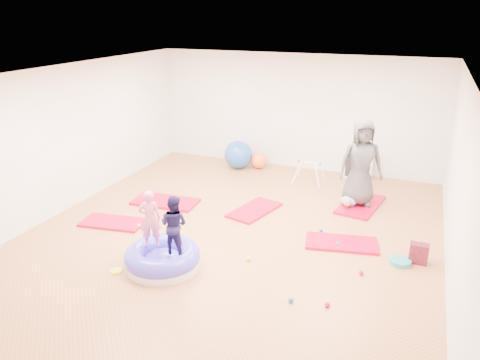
% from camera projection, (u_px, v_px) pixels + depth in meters
% --- Properties ---
extents(room, '(7.01, 8.01, 2.81)m').
position_uv_depth(room, '(233.00, 158.00, 7.89)').
color(room, '#BC6E41').
rests_on(room, ground).
extents(gym_mat_front_left, '(1.23, 0.74, 0.05)m').
position_uv_depth(gym_mat_front_left, '(113.00, 222.00, 8.71)').
color(gym_mat_front_left, red).
rests_on(gym_mat_front_left, ground).
extents(gym_mat_mid_left, '(1.36, 0.75, 0.06)m').
position_uv_depth(gym_mat_mid_left, '(165.00, 202.00, 9.64)').
color(gym_mat_mid_left, red).
rests_on(gym_mat_mid_left, ground).
extents(gym_mat_center_back, '(0.88, 1.29, 0.05)m').
position_uv_depth(gym_mat_center_back, '(254.00, 210.00, 9.25)').
color(gym_mat_center_back, red).
rests_on(gym_mat_center_back, ground).
extents(gym_mat_right, '(1.29, 0.82, 0.05)m').
position_uv_depth(gym_mat_right, '(342.00, 243.00, 7.94)').
color(gym_mat_right, red).
rests_on(gym_mat_right, ground).
extents(gym_mat_rear_right, '(0.88, 1.43, 0.06)m').
position_uv_depth(gym_mat_rear_right, '(360.00, 205.00, 9.49)').
color(gym_mat_rear_right, red).
rests_on(gym_mat_rear_right, ground).
extents(inflatable_cushion, '(1.18, 1.18, 0.37)m').
position_uv_depth(inflatable_cushion, '(163.00, 258.00, 7.22)').
color(inflatable_cushion, silver).
rests_on(inflatable_cushion, ground).
extents(child_pink, '(0.40, 0.35, 0.93)m').
position_uv_depth(child_pink, '(150.00, 216.00, 7.11)').
color(child_pink, pink).
rests_on(child_pink, inflatable_cushion).
extents(child_navy, '(0.47, 0.37, 0.92)m').
position_uv_depth(child_navy, '(174.00, 222.00, 6.93)').
color(child_navy, '#17123F').
rests_on(child_navy, inflatable_cushion).
extents(adult_caregiver, '(0.99, 0.82, 1.73)m').
position_uv_depth(adult_caregiver, '(361.00, 163.00, 9.20)').
color(adult_caregiver, '#424146').
rests_on(adult_caregiver, gym_mat_rear_right).
extents(infant, '(0.33, 0.34, 0.19)m').
position_uv_depth(infant, '(348.00, 201.00, 9.33)').
color(infant, '#A3B3CF').
rests_on(infant, gym_mat_rear_right).
extents(ball_pit_balls, '(4.09, 2.34, 0.07)m').
position_uv_depth(ball_pit_balls, '(286.00, 259.00, 7.41)').
color(ball_pit_balls, red).
rests_on(ball_pit_balls, ground).
extents(exercise_ball_blue, '(0.69, 0.69, 0.69)m').
position_uv_depth(exercise_ball_blue, '(238.00, 155.00, 11.66)').
color(exercise_ball_blue, '#2150AA').
rests_on(exercise_ball_blue, ground).
extents(exercise_ball_orange, '(0.42, 0.42, 0.42)m').
position_uv_depth(exercise_ball_orange, '(259.00, 160.00, 11.68)').
color(exercise_ball_orange, orange).
rests_on(exercise_ball_orange, ground).
extents(infant_play_gym, '(0.66, 0.63, 0.51)m').
position_uv_depth(infant_play_gym, '(309.00, 169.00, 10.64)').
color(infant_play_gym, white).
rests_on(infant_play_gym, ground).
extents(cube_shelf, '(0.65, 0.32, 0.65)m').
position_uv_depth(cube_shelf, '(359.00, 164.00, 11.01)').
color(cube_shelf, white).
rests_on(cube_shelf, ground).
extents(balance_disc, '(0.33, 0.33, 0.07)m').
position_uv_depth(balance_disc, '(400.00, 262.00, 7.33)').
color(balance_disc, teal).
rests_on(balance_disc, ground).
extents(backpack, '(0.29, 0.18, 0.33)m').
position_uv_depth(backpack, '(419.00, 253.00, 7.32)').
color(backpack, maroon).
rests_on(backpack, ground).
extents(yellow_toy, '(0.19, 0.19, 0.03)m').
position_uv_depth(yellow_toy, '(116.00, 271.00, 7.11)').
color(yellow_toy, yellow).
rests_on(yellow_toy, ground).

